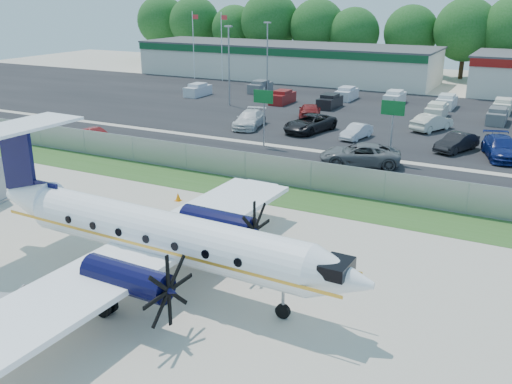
% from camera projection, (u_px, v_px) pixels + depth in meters
% --- Properties ---
extents(ground, '(170.00, 170.00, 0.00)m').
position_uv_depth(ground, '(197.00, 276.00, 26.67)').
color(ground, beige).
rests_on(ground, ground).
extents(grass_verge, '(170.00, 4.00, 0.02)m').
position_uv_depth(grass_verge, '(299.00, 198.00, 36.74)').
color(grass_verge, '#2D561E').
rests_on(grass_verge, ground).
extents(access_road, '(170.00, 8.00, 0.02)m').
position_uv_depth(access_road, '(336.00, 170.00, 42.61)').
color(access_road, black).
rests_on(access_road, ground).
extents(parking_lot, '(170.00, 32.00, 0.02)m').
position_uv_depth(parking_lot, '(403.00, 118.00, 60.23)').
color(parking_lot, black).
rests_on(parking_lot, ground).
extents(perimeter_fence, '(120.00, 0.06, 1.99)m').
position_uv_depth(perimeter_fence, '(311.00, 175.00, 38.09)').
color(perimeter_fence, gray).
rests_on(perimeter_fence, ground).
extents(building_west, '(46.40, 12.40, 5.24)m').
position_uv_depth(building_west, '(284.00, 61.00, 88.20)').
color(building_west, silver).
rests_on(building_west, ground).
extents(sign_left, '(1.80, 0.26, 5.00)m').
position_uv_depth(sign_left, '(264.00, 105.00, 48.16)').
color(sign_left, gray).
rests_on(sign_left, ground).
extents(sign_mid, '(1.80, 0.26, 5.00)m').
position_uv_depth(sign_mid, '(392.00, 117.00, 43.41)').
color(sign_mid, gray).
rests_on(sign_mid, ground).
extents(flagpole_west, '(1.06, 0.12, 10.00)m').
position_uv_depth(flagpole_west, '(194.00, 41.00, 86.51)').
color(flagpole_west, white).
rests_on(flagpole_west, ground).
extents(flagpole_east, '(1.06, 0.12, 10.00)m').
position_uv_depth(flagpole_east, '(222.00, 42.00, 84.35)').
color(flagpole_east, white).
rests_on(flagpole_east, ground).
extents(light_pole_nw, '(0.90, 0.35, 9.09)m').
position_uv_depth(light_pole_nw, '(229.00, 60.00, 65.49)').
color(light_pole_nw, gray).
rests_on(light_pole_nw, ground).
extents(light_pole_sw, '(0.90, 0.35, 9.09)m').
position_uv_depth(light_pole_sw, '(267.00, 53.00, 73.88)').
color(light_pole_sw, gray).
rests_on(light_pole_sw, ground).
extents(tree_line, '(112.00, 6.00, 14.00)m').
position_uv_depth(tree_line, '(456.00, 78.00, 88.77)').
color(tree_line, '#174E17').
rests_on(tree_line, ground).
extents(aircraft, '(20.25, 19.99, 6.29)m').
position_uv_depth(aircraft, '(156.00, 233.00, 25.32)').
color(aircraft, white).
rests_on(aircraft, ground).
extents(baggage_cart_near, '(1.99, 1.62, 0.91)m').
position_uv_depth(baggage_cart_near, '(1.00, 299.00, 23.81)').
color(baggage_cart_near, gray).
rests_on(baggage_cart_near, ground).
extents(cone_starboard_wing, '(0.38, 0.38, 0.54)m').
position_uv_depth(cone_starboard_wing, '(178.00, 197.00, 36.25)').
color(cone_starboard_wing, orange).
rests_on(cone_starboard_wing, ground).
extents(road_car_west, '(4.40, 2.02, 1.40)m').
position_uv_depth(road_car_west, '(96.00, 144.00, 49.91)').
color(road_car_west, maroon).
rests_on(road_car_west, ground).
extents(road_car_mid, '(6.66, 4.52, 1.70)m').
position_uv_depth(road_car_mid, '(359.00, 165.00, 43.85)').
color(road_car_mid, '#595B5E').
rests_on(road_car_mid, ground).
extents(parked_car_a, '(3.34, 5.95, 1.63)m').
position_uv_depth(parked_car_a, '(250.00, 127.00, 56.22)').
color(parked_car_a, silver).
rests_on(parked_car_a, ground).
extents(parked_car_b, '(4.07, 6.45, 1.66)m').
position_uv_depth(parked_car_b, '(310.00, 132.00, 54.42)').
color(parked_car_b, black).
rests_on(parked_car_b, ground).
extents(parked_car_c, '(2.07, 4.19, 1.32)m').
position_uv_depth(parked_car_c, '(356.00, 139.00, 51.87)').
color(parked_car_c, silver).
rests_on(parked_car_c, ground).
extents(parked_car_d, '(3.24, 4.88, 1.52)m').
position_uv_depth(parked_car_d, '(456.00, 151.00, 47.75)').
color(parked_car_d, black).
rests_on(parked_car_d, ground).
extents(parked_car_e, '(3.92, 6.27, 1.69)m').
position_uv_depth(parked_car_e, '(500.00, 158.00, 45.80)').
color(parked_car_e, navy).
rests_on(parked_car_e, ground).
extents(parked_car_f, '(4.21, 6.04, 1.62)m').
position_uv_depth(parked_car_f, '(310.00, 119.00, 59.87)').
color(parked_car_f, maroon).
rests_on(parked_car_f, ground).
extents(parked_car_g, '(3.48, 5.18, 1.61)m').
position_uv_depth(parked_car_g, '(431.00, 130.00, 54.98)').
color(parked_car_g, beige).
rests_on(parked_car_g, ground).
extents(far_parking_rows, '(56.00, 10.00, 1.60)m').
position_uv_depth(far_parking_rows, '(414.00, 110.00, 64.43)').
color(far_parking_rows, gray).
rests_on(far_parking_rows, ground).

